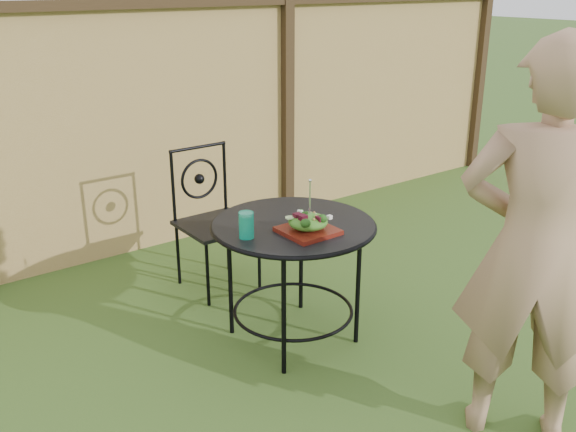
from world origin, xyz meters
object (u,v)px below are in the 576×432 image
(patio_table, at_px, (293,246))
(patio_chair, at_px, (212,215))
(diner, at_px, (535,251))
(salad_plate, at_px, (308,231))

(patio_table, xyz_separation_m, patio_chair, (0.00, 0.90, -0.08))
(diner, relative_size, salad_plate, 6.76)
(diner, xyz_separation_m, salad_plate, (-0.35, 1.10, -0.18))
(salad_plate, bearing_deg, patio_table, 80.36)
(diner, bearing_deg, patio_chair, -30.64)
(patio_chair, distance_m, diner, 2.22)
(patio_table, bearing_deg, diner, -75.71)
(patio_table, distance_m, salad_plate, 0.22)
(patio_table, bearing_deg, patio_chair, 89.85)
(patio_chair, bearing_deg, patio_table, -90.15)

